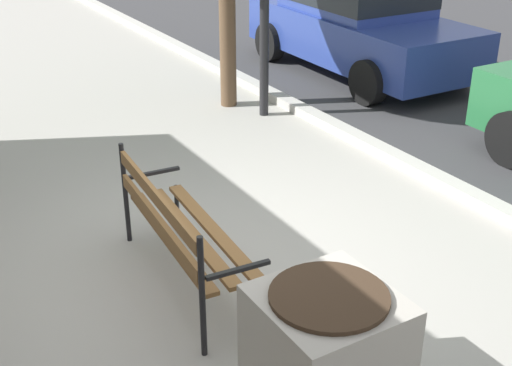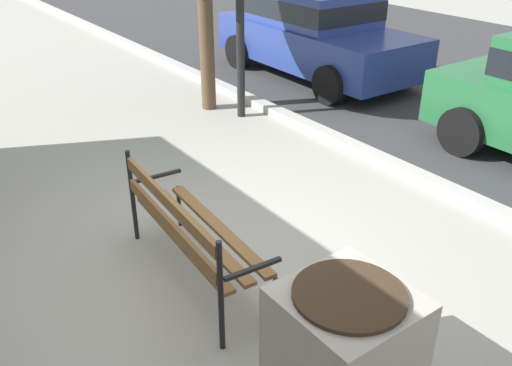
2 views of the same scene
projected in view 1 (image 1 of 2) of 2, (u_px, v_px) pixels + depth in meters
The scene contains 5 objects.
ground_plane at pixel (199, 266), 5.79m from camera, with size 80.00×80.00×0.00m, color #9E9B93.
curb_stone at pixel (447, 184), 7.10m from camera, with size 60.00×0.20×0.12m, color #B2AFA8.
park_bench at pixel (178, 226), 5.30m from camera, with size 1.83×0.66×0.95m.
concrete_planter at pixel (326, 350), 4.17m from camera, with size 0.80×0.80×0.83m.
parked_car_blue at pixel (358, 20), 10.70m from camera, with size 4.12×1.97×1.56m.
Camera 1 is at (4.47, -2.10, 3.14)m, focal length 47.60 mm.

